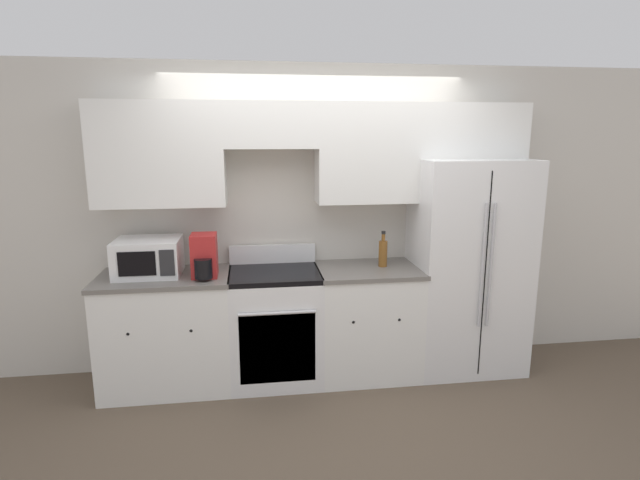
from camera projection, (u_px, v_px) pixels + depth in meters
ground_plane at (325, 392)px, 3.99m from camera, size 12.00×12.00×0.00m
wall_back at (318, 193)px, 4.23m from camera, size 8.00×0.39×2.60m
lower_cabinets_left at (167, 331)px, 4.02m from camera, size 1.03×0.64×0.93m
lower_cabinets_right at (367, 321)px, 4.25m from camera, size 0.85×0.64×0.93m
oven_range at (275, 325)px, 4.14m from camera, size 0.74×0.65×1.09m
refrigerator at (464, 264)px, 4.35m from camera, size 0.93×0.80×1.82m
microwave at (148, 257)px, 3.92m from camera, size 0.50×0.42×0.29m
bottle at (383, 253)px, 4.17m from camera, size 0.07×0.07×0.30m
coffee_maker at (204, 257)px, 3.86m from camera, size 0.19×0.30×0.34m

